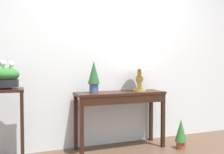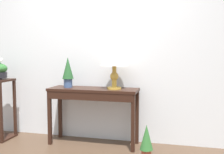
{
  "view_description": "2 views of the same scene",
  "coord_description": "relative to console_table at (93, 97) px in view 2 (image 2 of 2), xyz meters",
  "views": [
    {
      "loc": [
        -1.3,
        -1.7,
        1.11
      ],
      "look_at": [
        -0.17,
        1.23,
        0.97
      ],
      "focal_mm": 39.34,
      "sensor_mm": 36.0,
      "label": 1
    },
    {
      "loc": [
        1.09,
        -2.07,
        1.24
      ],
      "look_at": [
        0.21,
        1.39,
        0.92
      ],
      "focal_mm": 42.94,
      "sensor_mm": 36.0,
      "label": 2
    }
  ],
  "objects": [
    {
      "name": "back_wall_with_art",
      "position": [
        0.03,
        0.31,
        0.75
      ],
      "size": [
        9.0,
        0.1,
        2.8
      ],
      "color": "silver",
      "rests_on": "ground"
    },
    {
      "name": "potted_plant_floor",
      "position": [
        0.75,
        -0.29,
        -0.43
      ],
      "size": [
        0.16,
        0.16,
        0.4
      ],
      "color": "#9E4733",
      "rests_on": "ground"
    },
    {
      "name": "potted_plant_on_console",
      "position": [
        -0.37,
        0.02,
        0.34
      ],
      "size": [
        0.15,
        0.15,
        0.41
      ],
      "color": "#3D5684",
      "rests_on": "console_table"
    },
    {
      "name": "table_lamp",
      "position": [
        0.29,
        0.02,
        0.5
      ],
      "size": [
        0.36,
        0.36,
        0.53
      ],
      "color": "gold",
      "rests_on": "console_table"
    },
    {
      "name": "console_table",
      "position": [
        0.0,
        0.0,
        0.0
      ],
      "size": [
        1.2,
        0.39,
        0.77
      ],
      "color": "black",
      "rests_on": "ground"
    }
  ]
}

